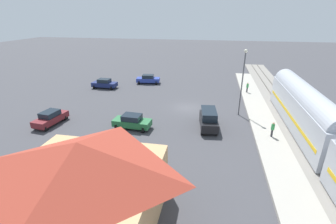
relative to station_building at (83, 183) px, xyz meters
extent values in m
plane|color=#424247|center=(-4.00, -22.00, -3.11)|extent=(200.00, 200.00, 0.00)
cube|color=gray|center=(-18.00, -22.00, -3.02)|extent=(4.80, 70.00, 0.18)
cube|color=#59544C|center=(-18.72, -22.00, -2.87)|extent=(0.10, 70.00, 0.12)
cube|color=#59544C|center=(-17.28, -22.00, -2.87)|extent=(0.10, 70.00, 0.12)
cube|color=#A8A399|center=(-14.00, -22.00, -2.96)|extent=(3.20, 46.00, 0.30)
cube|color=#ADB2BC|center=(-18.00, -17.73, -0.96)|extent=(2.90, 19.41, 3.70)
cube|color=gold|center=(-16.54, -17.73, -1.26)|extent=(0.04, 17.86, 0.36)
cylinder|color=#ADB2BC|center=(-18.00, -17.73, 0.79)|extent=(2.75, 18.63, 2.76)
cube|color=tan|center=(0.00, 0.00, -1.18)|extent=(9.08, 8.48, 3.86)
pyramid|color=#9E3828|center=(0.00, 0.00, 1.81)|extent=(9.88, 9.28, 2.11)
cube|color=#4C3323|center=(0.00, -4.27, -2.06)|extent=(1.10, 0.08, 2.10)
cylinder|color=#333338|center=(-14.20, -14.29, -2.38)|extent=(0.22, 0.22, 0.85)
cylinder|color=green|center=(-14.20, -14.29, -1.65)|extent=(0.36, 0.36, 0.62)
sphere|color=tan|center=(-14.20, -14.29, -1.22)|extent=(0.24, 0.24, 0.24)
cylinder|color=#333338|center=(-13.32, -30.54, -2.38)|extent=(0.22, 0.22, 0.85)
cylinder|color=green|center=(-13.32, -30.54, -1.65)|extent=(0.36, 0.36, 0.62)
sphere|color=tan|center=(-13.32, -30.54, -1.22)|extent=(0.24, 0.24, 0.24)
cube|color=#283D9E|center=(5.15, -33.91, -2.39)|extent=(4.70, 2.40, 0.76)
cube|color=#19232D|center=(5.15, -33.91, -1.69)|extent=(2.35, 1.88, 0.64)
cylinder|color=black|center=(3.57, -34.92, -2.77)|extent=(0.22, 0.68, 0.68)
cylinder|color=black|center=(3.36, -33.33, -2.77)|extent=(0.22, 0.68, 0.68)
cylinder|color=black|center=(6.94, -34.49, -2.77)|extent=(0.22, 0.68, 0.68)
cylinder|color=black|center=(6.74, -32.90, -2.77)|extent=(0.22, 0.68, 0.68)
cube|color=navy|center=(12.22, -29.20, -2.39)|extent=(4.52, 1.89, 0.76)
cube|color=#19232D|center=(12.22, -29.20, -1.69)|extent=(2.18, 1.64, 0.64)
cylinder|color=black|center=(13.93, -28.42, -2.77)|extent=(0.22, 0.68, 0.68)
cylinder|color=black|center=(13.91, -30.02, -2.77)|extent=(0.22, 0.68, 0.68)
cylinder|color=black|center=(10.53, -28.38, -2.77)|extent=(0.22, 0.68, 0.68)
cylinder|color=black|center=(10.51, -29.98, -2.77)|extent=(0.22, 0.68, 0.68)
cube|color=#236638|center=(1.71, -13.99, -2.39)|extent=(4.60, 2.11, 0.76)
cube|color=#19232D|center=(1.71, -13.99, -1.69)|extent=(2.26, 1.75, 0.64)
cylinder|color=black|center=(3.45, -13.30, -2.77)|extent=(0.22, 0.68, 0.68)
cylinder|color=black|center=(3.36, -14.89, -2.77)|extent=(0.22, 0.68, 0.68)
cylinder|color=black|center=(0.06, -13.09, -2.77)|extent=(0.22, 0.68, 0.68)
cylinder|color=black|center=(-0.04, -14.69, -2.77)|extent=(0.22, 0.68, 0.68)
cube|color=maroon|center=(11.99, -13.14, -2.39)|extent=(2.38, 4.69, 0.76)
cube|color=#19232D|center=(11.99, -13.14, -1.69)|extent=(1.87, 2.34, 0.64)
cylinder|color=black|center=(12.57, -14.93, -2.77)|extent=(0.22, 0.68, 0.68)
cylinder|color=black|center=(10.98, -14.73, -2.77)|extent=(0.22, 0.68, 0.68)
cylinder|color=black|center=(12.99, -11.55, -2.77)|extent=(0.22, 0.68, 0.68)
cylinder|color=black|center=(11.40, -11.35, -2.77)|extent=(0.22, 0.68, 0.68)
cube|color=black|center=(-7.27, -15.88, -2.27)|extent=(2.48, 5.08, 1.00)
cube|color=#19232D|center=(-7.25, -16.03, -1.33)|extent=(2.09, 3.60, 0.88)
cylinder|color=black|center=(-8.33, -14.09, -2.77)|extent=(0.22, 0.68, 0.68)
cylinder|color=black|center=(-6.62, -13.90, -2.77)|extent=(0.22, 0.68, 0.68)
cylinder|color=black|center=(-7.92, -17.87, -2.77)|extent=(0.22, 0.68, 0.68)
cylinder|color=black|center=(-6.21, -17.68, -2.77)|extent=(0.22, 0.68, 0.68)
cylinder|color=#515156|center=(-11.20, -20.73, 1.07)|extent=(0.16, 0.16, 8.37)
sphere|color=#EAE5C6|center=(-11.20, -20.73, 5.44)|extent=(0.44, 0.44, 0.44)
camera|label=1|loc=(-7.46, 10.87, 9.69)|focal=25.69mm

